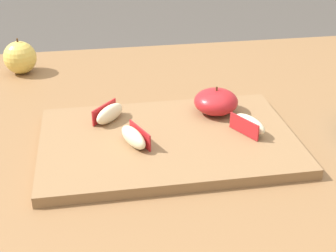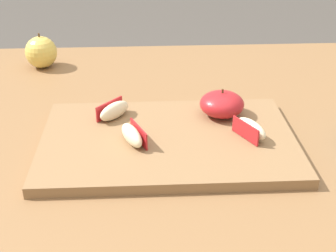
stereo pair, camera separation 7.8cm
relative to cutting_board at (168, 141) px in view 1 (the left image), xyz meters
name	(u,v)px [view 1 (the left image)]	position (x,y,z in m)	size (l,w,h in m)	color
dining_table	(157,185)	(-0.01, 0.04, -0.12)	(1.21, 0.95, 0.77)	brown
cutting_board	(168,141)	(0.00, 0.00, 0.00)	(0.42, 0.27, 0.02)	olive
apple_half_skin_up	(216,102)	(0.10, 0.07, 0.03)	(0.08, 0.08, 0.05)	#B21E23
apple_wedge_left	(134,137)	(-0.06, -0.02, 0.02)	(0.05, 0.07, 0.03)	beige
apple_wedge_near_knife	(249,124)	(0.14, -0.01, 0.02)	(0.05, 0.07, 0.03)	beige
apple_wedge_front	(109,113)	(-0.09, 0.07, 0.02)	(0.06, 0.07, 0.03)	beige
whole_apple_golden	(20,58)	(-0.27, 0.38, 0.03)	(0.07, 0.07, 0.08)	#DBBC51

